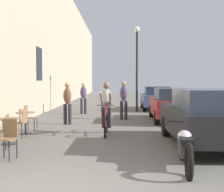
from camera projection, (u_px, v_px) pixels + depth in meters
name	position (u px, v px, depth m)	size (l,w,h in m)	color
building_facade_left	(42.00, 31.00, 18.14)	(0.54, 68.00, 9.28)	tan
cafe_chair_near_toward_street	(8.00, 136.00, 7.02)	(0.45, 0.45, 0.89)	black
cafe_table_mid	(9.00, 125.00, 8.67)	(0.64, 0.64, 0.72)	black
cafe_chair_mid_toward_wall	(3.00, 129.00, 8.04)	(0.43, 0.43, 0.89)	black
cafe_table_far	(25.00, 118.00, 10.39)	(0.64, 0.64, 0.72)	black
cafe_chair_far_toward_street	(21.00, 121.00, 9.68)	(0.43, 0.43, 0.89)	black
cafe_chair_far_toward_wall	(29.00, 116.00, 11.08)	(0.40, 0.40, 0.89)	black
cyclist_on_bicycle	(106.00, 110.00, 10.34)	(0.52, 1.76, 1.74)	black
pedestrian_near	(67.00, 101.00, 12.71)	(0.38, 0.29, 1.70)	#26262D
pedestrian_mid	(124.00, 98.00, 14.31)	(0.37, 0.29, 1.76)	#26262D
pedestrian_far	(83.00, 96.00, 16.92)	(0.36, 0.27, 1.70)	#26262D
street_lamp	(137.00, 58.00, 18.16)	(0.32, 0.32, 4.90)	black
parked_car_nearest	(205.00, 117.00, 8.39)	(1.87, 4.34, 1.54)	black
parked_car_second	(172.00, 104.00, 13.81)	(1.84, 4.15, 1.46)	maroon
parked_car_third	(156.00, 98.00, 19.35)	(1.82, 4.11, 1.44)	#384C84
parked_motorcycle	(185.00, 148.00, 6.29)	(0.62, 2.14, 0.92)	black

